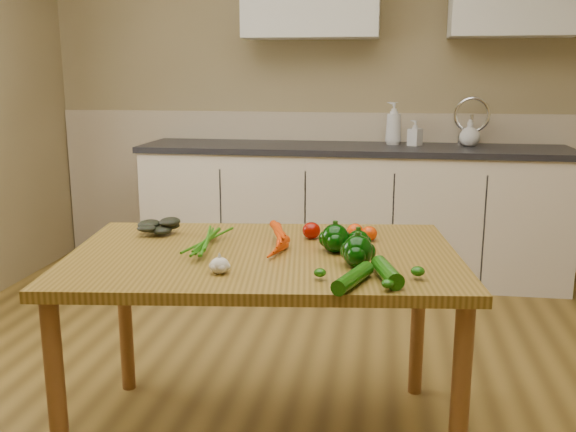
# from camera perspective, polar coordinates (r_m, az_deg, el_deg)

# --- Properties ---
(room) EXTENTS (4.04, 5.04, 2.64)m
(room) POSITION_cam_1_polar(r_m,az_deg,el_deg) (2.33, -1.89, 9.42)
(room) COLOR olive
(room) RESTS_ON ground
(counter_run) EXTENTS (2.84, 0.64, 1.14)m
(counter_run) POSITION_cam_1_polar(r_m,az_deg,el_deg) (4.40, 5.80, 0.52)
(counter_run) COLOR beige
(counter_run) RESTS_ON ground
(table) EXTENTS (1.49, 1.06, 0.74)m
(table) POSITION_cam_1_polar(r_m,az_deg,el_deg) (2.34, -2.16, -5.18)
(table) COLOR olive
(table) RESTS_ON ground
(soap_bottle_a) EXTENTS (0.15, 0.15, 0.28)m
(soap_bottle_a) POSITION_cam_1_polar(r_m,az_deg,el_deg) (4.42, 9.37, 8.13)
(soap_bottle_a) COLOR silver
(soap_bottle_a) RESTS_ON counter_run
(soap_bottle_b) EXTENTS (0.11, 0.11, 0.17)m
(soap_bottle_b) POSITION_cam_1_polar(r_m,az_deg,el_deg) (4.37, 11.23, 7.24)
(soap_bottle_b) COLOR silver
(soap_bottle_b) RESTS_ON counter_run
(soap_bottle_c) EXTENTS (0.15, 0.15, 0.17)m
(soap_bottle_c) POSITION_cam_1_polar(r_m,az_deg,el_deg) (4.43, 15.86, 7.11)
(soap_bottle_c) COLOR silver
(soap_bottle_c) RESTS_ON counter_run
(carrot_bunch) EXTENTS (0.28, 0.23, 0.07)m
(carrot_bunch) POSITION_cam_1_polar(r_m,az_deg,el_deg) (2.36, -2.86, -2.06)
(carrot_bunch) COLOR #DB3C05
(carrot_bunch) RESTS_ON table
(leafy_greens) EXTENTS (0.20, 0.18, 0.10)m
(leafy_greens) POSITION_cam_1_polar(r_m,az_deg,el_deg) (2.61, -11.06, -0.53)
(leafy_greens) COLOR black
(leafy_greens) RESTS_ON table
(garlic_bulb) EXTENTS (0.06, 0.06, 0.05)m
(garlic_bulb) POSITION_cam_1_polar(r_m,az_deg,el_deg) (2.08, -6.09, -4.38)
(garlic_bulb) COLOR beige
(garlic_bulb) RESTS_ON table
(pepper_a) EXTENTS (0.10, 0.10, 0.10)m
(pepper_a) POSITION_cam_1_polar(r_m,az_deg,el_deg) (2.31, 4.21, -1.99)
(pepper_a) COLOR black
(pepper_a) RESTS_ON table
(pepper_b) EXTENTS (0.08, 0.08, 0.08)m
(pepper_b) POSITION_cam_1_polar(r_m,az_deg,el_deg) (2.31, 6.25, -2.27)
(pepper_b) COLOR black
(pepper_b) RESTS_ON table
(pepper_c) EXTENTS (0.10, 0.10, 0.10)m
(pepper_c) POSITION_cam_1_polar(r_m,az_deg,el_deg) (2.15, 6.19, -3.12)
(pepper_c) COLOR black
(pepper_c) RESTS_ON table
(tomato_a) EXTENTS (0.07, 0.07, 0.07)m
(tomato_a) POSITION_cam_1_polar(r_m,az_deg,el_deg) (2.49, 2.10, -1.29)
(tomato_a) COLOR #810A02
(tomato_a) RESTS_ON table
(tomato_b) EXTENTS (0.06, 0.06, 0.06)m
(tomato_b) POSITION_cam_1_polar(r_m,az_deg,el_deg) (2.51, 5.98, -1.34)
(tomato_b) COLOR #DC3A05
(tomato_b) RESTS_ON table
(tomato_c) EXTENTS (0.06, 0.06, 0.06)m
(tomato_c) POSITION_cam_1_polar(r_m,az_deg,el_deg) (2.48, 7.23, -1.55)
(tomato_c) COLOR #DC3A05
(tomato_c) RESTS_ON table
(zucchini_a) EXTENTS (0.11, 0.20, 0.06)m
(zucchini_a) POSITION_cam_1_polar(r_m,az_deg,el_deg) (2.02, 8.79, -4.97)
(zucchini_a) COLOR #114407
(zucchini_a) RESTS_ON table
(zucchini_b) EXTENTS (0.12, 0.23, 0.05)m
(zucchini_b) POSITION_cam_1_polar(r_m,az_deg,el_deg) (1.96, 5.80, -5.50)
(zucchini_b) COLOR #114407
(zucchini_b) RESTS_ON table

